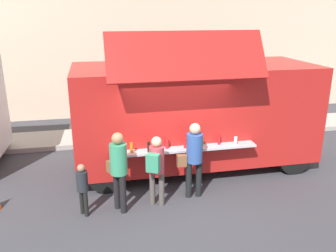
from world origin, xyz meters
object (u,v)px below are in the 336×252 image
at_px(customer_mid_with_backpack, 156,165).
at_px(customer_rear_waiting, 118,165).
at_px(customer_front_ordering, 194,154).
at_px(trash_bin, 275,117).
at_px(food_truck_main, 195,112).
at_px(child_near_queue, 82,185).

relative_size(customer_mid_with_backpack, customer_rear_waiting, 0.90).
bearing_deg(customer_front_ordering, trash_bin, -44.16).
xyz_separation_m(food_truck_main, customer_mid_with_backpack, (-1.39, -1.97, -0.55)).
distance_m(customer_front_ordering, child_near_queue, 2.48).
height_order(food_truck_main, customer_rear_waiting, food_truck_main).
distance_m(food_truck_main, customer_front_ordering, 1.88).
distance_m(trash_bin, customer_rear_waiting, 7.30).
height_order(food_truck_main, customer_mid_with_backpack, food_truck_main).
xyz_separation_m(customer_front_ordering, customer_rear_waiting, (-1.69, -0.24, -0.01)).
bearing_deg(customer_front_ordering, customer_mid_with_backpack, 105.78).
distance_m(customer_mid_with_backpack, customer_rear_waiting, 0.80).
bearing_deg(customer_rear_waiting, customer_mid_with_backpack, -28.07).
bearing_deg(customer_mid_with_backpack, food_truck_main, -8.08).
relative_size(customer_front_ordering, child_near_queue, 1.54).
bearing_deg(customer_rear_waiting, trash_bin, 6.83).
xyz_separation_m(trash_bin, customer_front_ordering, (-4.18, -4.07, 0.57)).
relative_size(food_truck_main, customer_rear_waiting, 3.55).
height_order(customer_rear_waiting, child_near_queue, customer_rear_waiting).
bearing_deg(food_truck_main, customer_mid_with_backpack, -125.71).
relative_size(food_truck_main, customer_mid_with_backpack, 3.93).
distance_m(food_truck_main, customer_mid_with_backpack, 2.47).
xyz_separation_m(trash_bin, child_near_queue, (-6.62, -4.35, 0.21)).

